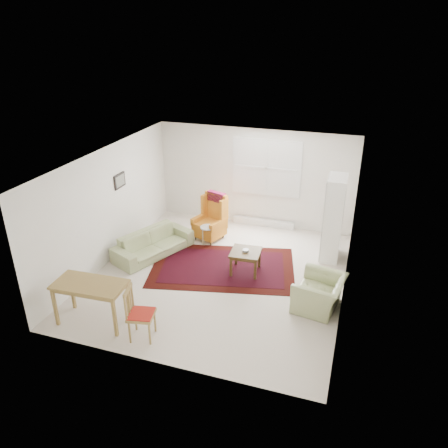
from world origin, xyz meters
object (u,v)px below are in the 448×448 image
(desk, at_px, (92,303))
(coffee_table, at_px, (245,262))
(desk_chair, at_px, (141,314))
(armchair, at_px, (320,290))
(cabinet, at_px, (334,218))
(wingback_chair, at_px, (209,217))
(sofa, at_px, (153,239))
(stool, at_px, (207,235))

(desk, bearing_deg, coffee_table, 49.67)
(coffee_table, relative_size, desk_chair, 0.64)
(armchair, relative_size, desk, 0.76)
(cabinet, xyz_separation_m, desk, (-3.70, -3.69, -0.55))
(wingback_chair, bearing_deg, cabinet, 18.85)
(sofa, bearing_deg, coffee_table, -68.62)
(stool, height_order, desk, desk)
(sofa, xyz_separation_m, coffee_table, (2.19, -0.10, -0.13))
(sofa, relative_size, desk_chair, 1.97)
(stool, bearing_deg, wingback_chair, 100.33)
(sofa, bearing_deg, desk, -153.39)
(armchair, bearing_deg, desk_chair, -47.16)
(stool, relative_size, desk_chair, 0.48)
(armchair, distance_m, coffee_table, 1.81)
(coffee_table, height_order, desk_chair, desk_chair)
(desk, relative_size, desk_chair, 1.30)
(sofa, relative_size, cabinet, 0.99)
(desk, xyz_separation_m, desk_chair, (1.02, -0.12, 0.08))
(coffee_table, height_order, desk, desk)
(wingback_chair, relative_size, desk_chair, 1.18)
(wingback_chair, bearing_deg, desk, -83.68)
(sofa, distance_m, wingback_chair, 1.48)
(sofa, height_order, cabinet, cabinet)
(sofa, xyz_separation_m, desk_chair, (1.13, -2.67, 0.10))
(wingback_chair, bearing_deg, stool, -60.81)
(armchair, relative_size, wingback_chair, 0.84)
(stool, bearing_deg, desk, -104.26)
(stool, xyz_separation_m, desk, (-0.87, -3.42, 0.17))
(sofa, xyz_separation_m, wingback_chair, (0.93, 1.14, 0.18))
(stool, distance_m, cabinet, 2.94)
(desk_chair, bearing_deg, sofa, 11.20)
(coffee_table, height_order, cabinet, cabinet)
(desk, bearing_deg, stool, 75.74)
(wingback_chair, bearing_deg, desk_chair, -68.17)
(sofa, height_order, desk_chair, desk_chair)
(armchair, relative_size, coffee_table, 1.55)
(wingback_chair, height_order, desk, wingback_chair)
(armchair, xyz_separation_m, stool, (-2.83, 1.76, -0.14))
(armchair, xyz_separation_m, cabinet, (0.00, 2.03, 0.57))
(coffee_table, distance_m, cabinet, 2.16)
(desk, height_order, desk_chair, desk_chair)
(armchair, distance_m, desk, 4.06)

